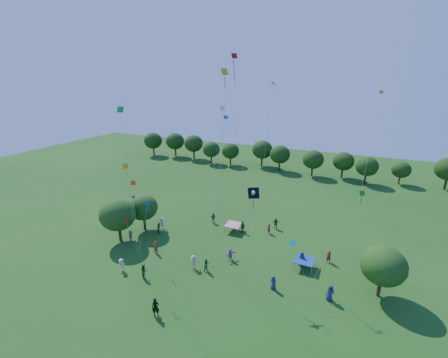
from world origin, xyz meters
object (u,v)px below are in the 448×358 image
near_tree_east (384,266)px  man_in_black (156,307)px  near_tree_west (118,215)px  pirate_kite (253,194)px  tent_blue (304,260)px  near_tree_north (143,207)px  red_high_kite (228,95)px  tent_red_stripe (233,225)px

near_tree_east → man_in_black: (-19.38, -11.75, -2.68)m
near_tree_west → pirate_kite: 20.00m
man_in_black → pirate_kite: bearing=26.4°
tent_blue → near_tree_north: bearing=179.9°
pirate_kite → red_high_kite: (-5.92, 6.77, 9.54)m
near_tree_north → tent_red_stripe: size_ratio=2.50×
tent_red_stripe → pirate_kite: size_ratio=0.24×
near_tree_east → tent_blue: 8.49m
man_in_black → tent_blue: bearing=18.7°
near_tree_north → red_high_kite: 20.29m
near_tree_west → near_tree_north: 4.22m
man_in_black → pirate_kite: 14.54m
near_tree_west → red_high_kite: 21.52m
near_tree_north → tent_blue: bearing=-0.1°
man_in_black → pirate_kite: (6.15, 9.58, 9.05)m
tent_red_stripe → man_in_black: man_in_black is taller
near_tree_west → near_tree_north: size_ratio=1.12×
near_tree_north → tent_red_stripe: near_tree_north is taller
near_tree_north → near_tree_east: size_ratio=0.98×
near_tree_north → pirate_kite: bearing=-12.2°
near_tree_east → red_high_kite: (-19.15, 4.60, 15.91)m
man_in_black → red_high_kite: red_high_kite is taller
near_tree_east → red_high_kite: size_ratio=0.24×
tent_blue → man_in_black: bearing=-130.4°
near_tree_east → man_in_black: near_tree_east is taller
near_tree_east → man_in_black: size_ratio=2.95×
near_tree_west → near_tree_north: near_tree_west is taller
man_in_black → red_high_kite: bearing=58.3°
tent_red_stripe → red_high_kite: bearing=-92.7°
red_high_kite → pirate_kite: bearing=-48.8°
tent_blue → man_in_black: (-11.49, -13.48, -0.08)m
tent_red_stripe → near_tree_north: bearing=-158.3°
near_tree_west → pirate_kite: (19.08, 0.17, 6.02)m
near_tree_west → man_in_black: near_tree_west is taller
red_high_kite → tent_blue: bearing=-14.3°
near_tree_west → red_high_kite: size_ratio=0.27×
near_tree_west → tent_red_stripe: 16.28m
tent_red_stripe → pirate_kite: bearing=-56.6°
tent_blue → red_high_kite: (-11.25, 2.87, 18.51)m
near_tree_north → man_in_black: bearing=-48.4°
tent_blue → pirate_kite: bearing=-143.8°
tent_blue → pirate_kite: size_ratio=0.24×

